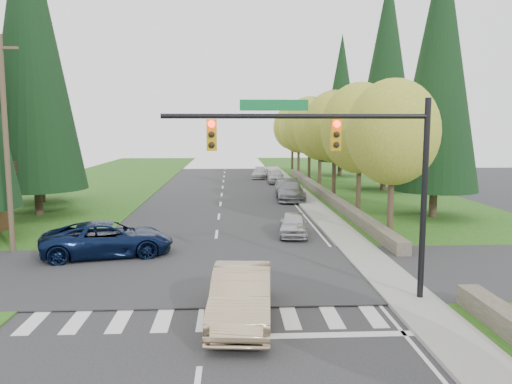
{
  "coord_description": "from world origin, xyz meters",
  "views": [
    {
      "loc": [
        0.8,
        -11.55,
        5.83
      ],
      "look_at": [
        2.0,
        11.92,
        2.8
      ],
      "focal_mm": 35.0,
      "sensor_mm": 36.0,
      "label": 1
    }
  ],
  "objects": [
    {
      "name": "parked_car_e",
      "position": [
        4.2,
        46.17,
        0.62
      ],
      "size": [
        2.21,
        4.43,
        1.24
      ],
      "primitive_type": "imported",
      "rotation": [
        0.0,
        0.0,
        -0.12
      ],
      "color": "#AAABAF",
      "rests_on": "ground"
    },
    {
      "name": "utility_pole",
      "position": [
        -9.5,
        12.0,
        5.14
      ],
      "size": [
        1.6,
        0.24,
        10.0
      ],
      "color": "#473828",
      "rests_on": "ground"
    },
    {
      "name": "parked_car_d",
      "position": [
        5.6,
        40.93,
        0.73
      ],
      "size": [
        1.84,
        4.32,
        1.46
      ],
      "primitive_type": "imported",
      "rotation": [
        0.0,
        0.0,
        -0.03
      ],
      "color": "silver",
      "rests_on": "ground"
    },
    {
      "name": "decid_tree_0",
      "position": [
        9.2,
        14.0,
        5.6
      ],
      "size": [
        4.8,
        4.8,
        8.37
      ],
      "color": "#38281C",
      "rests_on": "ground"
    },
    {
      "name": "sidewalk_east",
      "position": [
        6.9,
        22.0,
        0.07
      ],
      "size": [
        1.8,
        80.0,
        0.13
      ],
      "primitive_type": "cube",
      "color": "gray",
      "rests_on": "ground"
    },
    {
      "name": "conifer_e_c",
      "position": [
        14.0,
        48.0,
        9.29
      ],
      "size": [
        5.1,
        5.1,
        16.8
      ],
      "color": "#38281C",
      "rests_on": "ground"
    },
    {
      "name": "sedan_champagne",
      "position": [
        1.1,
        2.9,
        0.82
      ],
      "size": [
        2.09,
        5.1,
        1.64
      ],
      "primitive_type": "imported",
      "rotation": [
        0.0,
        0.0,
        -0.07
      ],
      "color": "tan",
      "rests_on": "ground"
    },
    {
      "name": "conifer_e_b",
      "position": [
        15.0,
        34.0,
        10.79
      ],
      "size": [
        6.12,
        6.12,
        19.8
      ],
      "color": "#38281C",
      "rests_on": "ground"
    },
    {
      "name": "decid_tree_3",
      "position": [
        9.2,
        35.0,
        5.66
      ],
      "size": [
        5.0,
        5.0,
        8.55
      ],
      "color": "#38281C",
      "rests_on": "ground"
    },
    {
      "name": "stone_wall_north",
      "position": [
        8.6,
        30.0,
        0.35
      ],
      "size": [
        0.7,
        40.0,
        0.7
      ],
      "primitive_type": "cube",
      "color": "#4C4438",
      "rests_on": "ground"
    },
    {
      "name": "decid_tree_5",
      "position": [
        9.1,
        49.0,
        5.53
      ],
      "size": [
        4.8,
        4.8,
        8.3
      ],
      "color": "#38281C",
      "rests_on": "ground"
    },
    {
      "name": "parked_car_b",
      "position": [
        5.6,
        28.3,
        0.79
      ],
      "size": [
        2.42,
        5.53,
        1.58
      ],
      "primitive_type": "imported",
      "rotation": [
        0.0,
        0.0,
        -0.04
      ],
      "color": "gray",
      "rests_on": "ground"
    },
    {
      "name": "decid_tree_4",
      "position": [
        9.3,
        42.0,
        6.06
      ],
      "size": [
        5.4,
        5.4,
        9.18
      ],
      "color": "#38281C",
      "rests_on": "ground"
    },
    {
      "name": "curb_east",
      "position": [
        6.05,
        22.0,
        0.07
      ],
      "size": [
        0.2,
        80.0,
        0.13
      ],
      "primitive_type": "cube",
      "color": "gray",
      "rests_on": "ground"
    },
    {
      "name": "conifer_w_e",
      "position": [
        -14.0,
        28.0,
        10.29
      ],
      "size": [
        5.78,
        5.78,
        18.8
      ],
      "color": "#38281C",
      "rests_on": "ground"
    },
    {
      "name": "decid_tree_1",
      "position": [
        9.3,
        21.0,
        5.8
      ],
      "size": [
        5.2,
        5.2,
        8.8
      ],
      "color": "#38281C",
      "rests_on": "ground"
    },
    {
      "name": "suv_navy",
      "position": [
        -4.79,
        10.99,
        0.81
      ],
      "size": [
        6.25,
        3.89,
        1.61
      ],
      "primitive_type": "imported",
      "rotation": [
        0.0,
        0.0,
        1.79
      ],
      "color": "#0A1636",
      "rests_on": "ground"
    },
    {
      "name": "decid_tree_6",
      "position": [
        9.2,
        56.0,
        5.86
      ],
      "size": [
        5.2,
        5.2,
        8.86
      ],
      "color": "#38281C",
      "rests_on": "ground"
    },
    {
      "name": "cross_street",
      "position": [
        0.0,
        8.0,
        0.0
      ],
      "size": [
        120.0,
        8.0,
        0.1
      ],
      "primitive_type": "cube",
      "color": "#28282B",
      "rests_on": "ground"
    },
    {
      "name": "decid_tree_2",
      "position": [
        9.1,
        28.0,
        5.93
      ],
      "size": [
        5.0,
        5.0,
        8.82
      ],
      "color": "#38281C",
      "rests_on": "ground"
    },
    {
      "name": "ground",
      "position": [
        0.0,
        0.0,
        0.0
      ],
      "size": [
        120.0,
        120.0,
        0.0
      ],
      "primitive_type": "plane",
      "color": "#28282B",
      "rests_on": "ground"
    },
    {
      "name": "conifer_e_a",
      "position": [
        14.0,
        20.0,
        9.79
      ],
      "size": [
        5.44,
        5.44,
        17.8
      ],
      "color": "#38281C",
      "rests_on": "ground"
    },
    {
      "name": "parked_car_a",
      "position": [
        4.2,
        14.98,
        0.64
      ],
      "size": [
        1.92,
        3.89,
        1.27
      ],
      "primitive_type": "imported",
      "rotation": [
        0.0,
        0.0,
        -0.11
      ],
      "color": "#B4B4B9",
      "rests_on": "ground"
    },
    {
      "name": "grass_west",
      "position": [
        -13.0,
        20.0,
        0.03
      ],
      "size": [
        14.0,
        110.0,
        0.06
      ],
      "primitive_type": "cube",
      "color": "#254913",
      "rests_on": "ground"
    },
    {
      "name": "traffic_signal",
      "position": [
        4.37,
        4.5,
        4.98
      ],
      "size": [
        8.7,
        0.37,
        6.8
      ],
      "color": "black",
      "rests_on": "ground"
    },
    {
      "name": "parked_car_c",
      "position": [
        5.6,
        30.82,
        0.65
      ],
      "size": [
        1.73,
        4.07,
        1.31
      ],
      "primitive_type": "imported",
      "rotation": [
        0.0,
        0.0,
        0.09
      ],
      "color": "#A2A2A6",
      "rests_on": "ground"
    },
    {
      "name": "grass_east",
      "position": [
        13.0,
        20.0,
        0.03
      ],
      "size": [
        14.0,
        110.0,
        0.06
      ],
      "primitive_type": "cube",
      "color": "#254913",
      "rests_on": "ground"
    },
    {
      "name": "conifer_w_c",
      "position": [
        -12.0,
        22.0,
        11.29
      ],
      "size": [
        6.46,
        6.46,
        20.8
      ],
      "color": "#38281C",
      "rests_on": "ground"
    }
  ]
}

